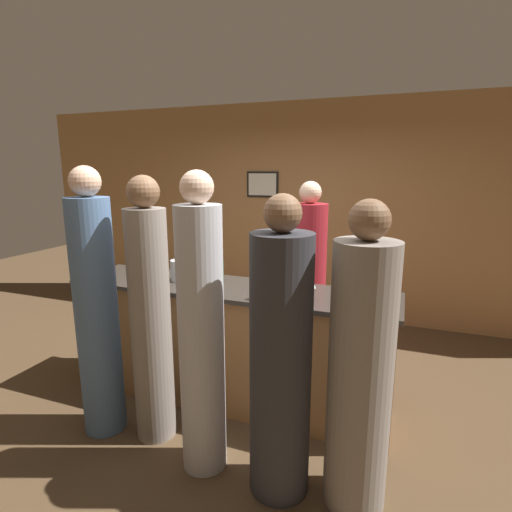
{
  "coord_description": "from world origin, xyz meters",
  "views": [
    {
      "loc": [
        1.31,
        -2.86,
        1.95
      ],
      "look_at": [
        0.2,
        0.1,
        1.26
      ],
      "focal_mm": 28.0,
      "sensor_mm": 36.0,
      "label": 1
    }
  ],
  "objects_px": {
    "guest_1": "(201,335)",
    "guest_2": "(97,312)",
    "bartender": "(308,288)",
    "wine_bottle_2": "(105,266)",
    "guest_4": "(281,362)",
    "ice_bucket": "(180,270)",
    "wine_bottle_1": "(283,287)",
    "wine_bottle_0": "(219,270)",
    "guest_3": "(360,372)",
    "guest_0": "(151,318)"
  },
  "relations": [
    {
      "from": "guest_2",
      "to": "wine_bottle_2",
      "type": "bearing_deg",
      "value": 125.09
    },
    {
      "from": "guest_3",
      "to": "guest_2",
      "type": "bearing_deg",
      "value": 178.82
    },
    {
      "from": "guest_1",
      "to": "guest_3",
      "type": "relative_size",
      "value": 1.08
    },
    {
      "from": "wine_bottle_0",
      "to": "guest_0",
      "type": "bearing_deg",
      "value": -104.61
    },
    {
      "from": "ice_bucket",
      "to": "guest_4",
      "type": "bearing_deg",
      "value": -35.21
    },
    {
      "from": "wine_bottle_2",
      "to": "ice_bucket",
      "type": "relative_size",
      "value": 1.55
    },
    {
      "from": "guest_2",
      "to": "guest_3",
      "type": "bearing_deg",
      "value": -1.18
    },
    {
      "from": "bartender",
      "to": "guest_0",
      "type": "xyz_separation_m",
      "value": [
        -0.83,
        -1.29,
        0.05
      ]
    },
    {
      "from": "wine_bottle_0",
      "to": "guest_1",
      "type": "bearing_deg",
      "value": -71.55
    },
    {
      "from": "guest_1",
      "to": "bartender",
      "type": "bearing_deg",
      "value": 76.59
    },
    {
      "from": "guest_3",
      "to": "wine_bottle_1",
      "type": "bearing_deg",
      "value": 141.22
    },
    {
      "from": "guest_2",
      "to": "wine_bottle_2",
      "type": "distance_m",
      "value": 0.71
    },
    {
      "from": "guest_3",
      "to": "guest_1",
      "type": "bearing_deg",
      "value": -177.52
    },
    {
      "from": "guest_0",
      "to": "guest_3",
      "type": "height_order",
      "value": "guest_0"
    },
    {
      "from": "guest_1",
      "to": "wine_bottle_1",
      "type": "xyz_separation_m",
      "value": [
        0.37,
        0.53,
        0.21
      ]
    },
    {
      "from": "guest_4",
      "to": "wine_bottle_0",
      "type": "relative_size",
      "value": 6.8
    },
    {
      "from": "guest_4",
      "to": "wine_bottle_0",
      "type": "bearing_deg",
      "value": 132.32
    },
    {
      "from": "bartender",
      "to": "guest_1",
      "type": "relative_size",
      "value": 0.95
    },
    {
      "from": "guest_2",
      "to": "ice_bucket",
      "type": "relative_size",
      "value": 10.92
    },
    {
      "from": "guest_4",
      "to": "wine_bottle_0",
      "type": "xyz_separation_m",
      "value": [
        -0.82,
        0.9,
        0.26
      ]
    },
    {
      "from": "guest_2",
      "to": "ice_bucket",
      "type": "bearing_deg",
      "value": 69.4
    },
    {
      "from": "guest_3",
      "to": "wine_bottle_1",
      "type": "relative_size",
      "value": 5.67
    },
    {
      "from": "guest_2",
      "to": "wine_bottle_0",
      "type": "xyz_separation_m",
      "value": [
        0.6,
        0.81,
        0.17
      ]
    },
    {
      "from": "guest_3",
      "to": "guest_0",
      "type": "bearing_deg",
      "value": 175.67
    },
    {
      "from": "guest_0",
      "to": "bartender",
      "type": "bearing_deg",
      "value": 57.23
    },
    {
      "from": "guest_2",
      "to": "guest_4",
      "type": "height_order",
      "value": "guest_2"
    },
    {
      "from": "guest_1",
      "to": "ice_bucket",
      "type": "height_order",
      "value": "guest_1"
    },
    {
      "from": "bartender",
      "to": "wine_bottle_2",
      "type": "height_order",
      "value": "bartender"
    },
    {
      "from": "guest_0",
      "to": "guest_4",
      "type": "height_order",
      "value": "guest_0"
    },
    {
      "from": "guest_3",
      "to": "guest_4",
      "type": "height_order",
      "value": "guest_4"
    },
    {
      "from": "ice_bucket",
      "to": "bartender",
      "type": "bearing_deg",
      "value": 33.61
    },
    {
      "from": "bartender",
      "to": "guest_3",
      "type": "distance_m",
      "value": 1.54
    },
    {
      "from": "guest_1",
      "to": "wine_bottle_1",
      "type": "relative_size",
      "value": 6.12
    },
    {
      "from": "wine_bottle_0",
      "to": "guest_2",
      "type": "bearing_deg",
      "value": -126.77
    },
    {
      "from": "guest_1",
      "to": "guest_3",
      "type": "xyz_separation_m",
      "value": [
        0.98,
        0.04,
        -0.09
      ]
    },
    {
      "from": "wine_bottle_0",
      "to": "ice_bucket",
      "type": "relative_size",
      "value": 1.48
    },
    {
      "from": "wine_bottle_2",
      "to": "guest_4",
      "type": "bearing_deg",
      "value": -19.98
    },
    {
      "from": "guest_1",
      "to": "ice_bucket",
      "type": "xyz_separation_m",
      "value": [
        -0.63,
        0.8,
        0.17
      ]
    },
    {
      "from": "ice_bucket",
      "to": "wine_bottle_1",
      "type": "bearing_deg",
      "value": -15.08
    },
    {
      "from": "guest_3",
      "to": "wine_bottle_1",
      "type": "xyz_separation_m",
      "value": [
        -0.61,
        0.49,
        0.3
      ]
    },
    {
      "from": "guest_2",
      "to": "guest_3",
      "type": "xyz_separation_m",
      "value": [
        1.87,
        -0.04,
        -0.1
      ]
    },
    {
      "from": "bartender",
      "to": "wine_bottle_2",
      "type": "distance_m",
      "value": 1.84
    },
    {
      "from": "wine_bottle_0",
      "to": "wine_bottle_1",
      "type": "height_order",
      "value": "wine_bottle_1"
    },
    {
      "from": "wine_bottle_1",
      "to": "ice_bucket",
      "type": "xyz_separation_m",
      "value": [
        -1.0,
        0.27,
        -0.03
      ]
    },
    {
      "from": "guest_1",
      "to": "guest_2",
      "type": "xyz_separation_m",
      "value": [
        -0.9,
        0.08,
        0.01
      ]
    },
    {
      "from": "wine_bottle_1",
      "to": "bartender",
      "type": "bearing_deg",
      "value": 91.69
    },
    {
      "from": "guest_1",
      "to": "guest_3",
      "type": "distance_m",
      "value": 0.98
    },
    {
      "from": "guest_0",
      "to": "wine_bottle_1",
      "type": "height_order",
      "value": "guest_0"
    },
    {
      "from": "guest_1",
      "to": "wine_bottle_0",
      "type": "relative_size",
      "value": 7.26
    },
    {
      "from": "bartender",
      "to": "wine_bottle_0",
      "type": "distance_m",
      "value": 0.88
    }
  ]
}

